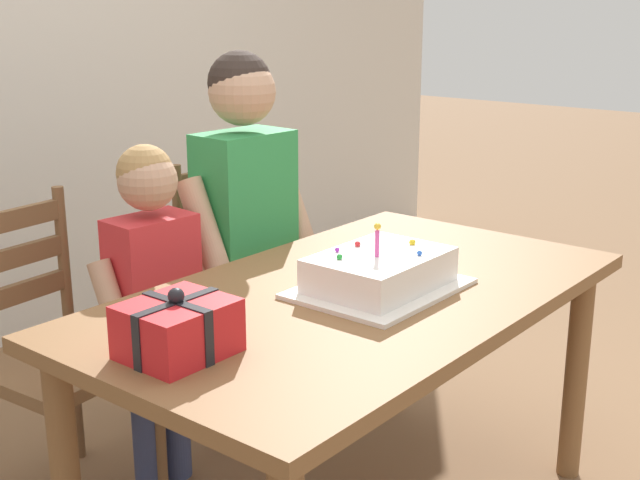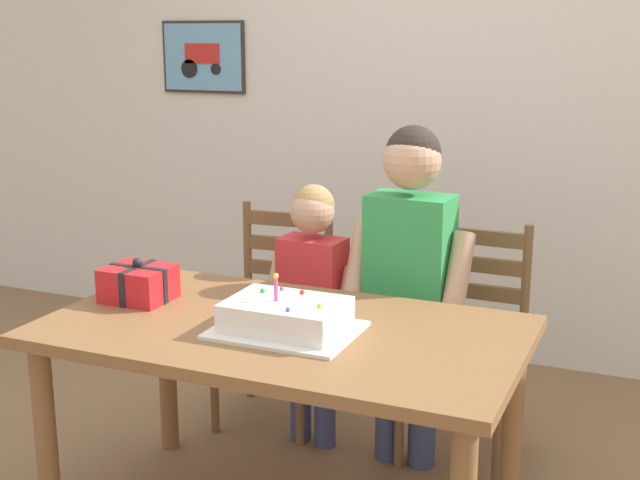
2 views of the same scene
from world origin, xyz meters
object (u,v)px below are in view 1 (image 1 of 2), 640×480
Objects in this scene: dining_table at (355,324)px; chair_right at (248,284)px; birthday_cake at (380,273)px; chair_left at (51,355)px; gift_box_red_large at (178,329)px; child_younger at (154,286)px; child_older at (245,212)px.

dining_table is 1.66× the size of chair_right.
birthday_cake is 0.48× the size of chair_left.
birthday_cake reaches higher than gift_box_red_large.
dining_table is at bearing -74.82° from child_younger.
gift_box_red_large is 0.83m from chair_left.
chair_left is 1.00× the size of chair_right.
chair_right is (0.83, 0.00, 0.00)m from chair_left.
child_younger reaches higher than chair_right.
chair_left and chair_right have the same top height.
dining_table is 1.66× the size of chair_left.
birthday_cake is 0.62m from gift_box_red_large.
birthday_cake is 0.98m from chair_right.
child_older reaches higher than gift_box_red_large.
dining_table is 0.91m from chair_left.
child_younger is at bearing 105.18° from dining_table.
chair_right reaches higher than dining_table.
chair_left is 0.36m from child_younger.
chair_left is (-0.42, 0.80, -0.17)m from dining_table.
child_younger reaches higher than chair_left.
chair_right is at bearing 66.00° from birthday_cake.
birthday_cake is 1.01m from chair_left.
gift_box_red_large is 0.25× the size of chair_left.
child_older reaches higher than child_younger.
gift_box_red_large reaches higher than dining_table.
child_older is (0.80, 0.57, 0.01)m from gift_box_red_large.
chair_right reaches higher than gift_box_red_large.
child_older is (0.64, -0.18, 0.34)m from chair_left.
chair_right is at bearing 62.52° from dining_table.
child_older is at bearing -0.08° from child_younger.
chair_right is 0.64m from child_younger.
birthday_cake is at bearing -114.00° from chair_right.
child_younger is (-0.39, 0.00, -0.15)m from child_older.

